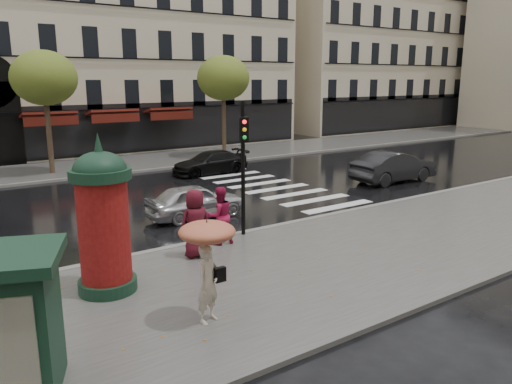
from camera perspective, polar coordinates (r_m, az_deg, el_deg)
ground at (r=14.21m, az=3.02°, el=-8.47°), size 160.00×160.00×0.00m
near_sidewalk at (r=13.83m, az=4.30°, el=-8.84°), size 90.00×7.00×0.12m
far_sidewalk at (r=30.97m, az=-19.02°, el=2.65°), size 90.00×6.00×0.12m
near_kerb at (r=16.52m, az=-3.38°, el=-5.13°), size 90.00×0.25×0.14m
far_kerb at (r=28.13m, az=-17.33°, el=1.82°), size 90.00×0.25×0.14m
zebra_crossing at (r=25.07m, az=0.46°, el=0.97°), size 3.60×11.75×0.01m
bldg_far_right at (r=58.73m, az=12.02°, el=18.58°), size 24.00×14.00×22.90m
tree_far_left at (r=29.10m, az=-23.07°, el=11.86°), size 3.40×3.40×6.64m
tree_far_right at (r=33.21m, az=-3.75°, el=12.82°), size 3.40×3.40×6.64m
woman_umbrella at (r=10.41m, az=-5.56°, el=-7.14°), size 1.18×1.18×2.26m
woman_red at (r=15.45m, az=-4.18°, el=-2.70°), size 0.94×0.76×1.82m
man_burgundy at (r=14.40m, az=-6.94°, el=-3.56°), size 0.98×0.64×1.99m
morris_column at (r=12.30m, az=-17.07°, el=-2.79°), size 1.43×1.43×3.85m
traffic_light at (r=15.93m, az=-1.45°, el=4.19°), size 0.33×0.43×4.37m
car_silver at (r=19.00m, az=-6.97°, el=-1.00°), size 3.81×1.54×1.30m
car_darkgrey at (r=26.36m, az=15.47°, el=2.81°), size 4.80×1.79×1.57m
car_black at (r=27.71m, az=-5.29°, el=3.37°), size 4.34×1.79×1.25m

